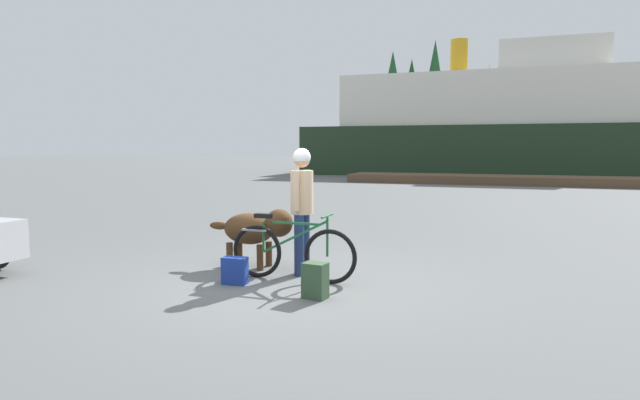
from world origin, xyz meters
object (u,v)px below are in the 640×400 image
dog (256,229)px  backpack (315,281)px  handbag_pannier (235,271)px  sailboat_moored (486,166)px  ferry_boat (507,127)px  person_cyclist (302,198)px  bicycle (292,252)px

dog → backpack: 1.91m
dog → handbag_pannier: bearing=-79.6°
sailboat_moored → backpack: bearing=-90.9°
ferry_boat → sailboat_moored: 3.55m
handbag_pannier → sailboat_moored: 32.11m
dog → ferry_boat: ferry_boat is taller
handbag_pannier → ferry_boat: (3.04, 29.99, 2.86)m
backpack → handbag_pannier: size_ratio=1.20×
person_cyclist → dog: (-0.81, 0.15, -0.50)m
sailboat_moored → bicycle: bearing=-91.9°
person_cyclist → backpack: size_ratio=4.14×
ferry_boat → handbag_pannier: bearing=-95.8°
bicycle → ferry_boat: size_ratio=0.07×
bicycle → backpack: (0.59, -0.69, -0.18)m
ferry_boat → sailboat_moored: (-1.33, 2.07, -2.56)m
ferry_boat → dog: bearing=-96.3°
backpack → person_cyclist: bearing=119.0°
handbag_pannier → ferry_boat: ferry_boat is taller
bicycle → person_cyclist: bearing=91.2°
bicycle → handbag_pannier: bicycle is taller
bicycle → sailboat_moored: bearing=88.1°
handbag_pannier → person_cyclist: bearing=52.7°
person_cyclist → handbag_pannier: bearing=-127.3°
backpack → handbag_pannier: backpack is taller
dog → backpack: bearing=-41.3°
person_cyclist → ferry_boat: bearing=85.3°
backpack → sailboat_moored: 32.33m
backpack → dog: bearing=138.7°
backpack → ferry_boat: size_ratio=0.02×
sailboat_moored → person_cyclist: bearing=-92.0°
person_cyclist → sailboat_moored: bearing=88.0°
person_cyclist → dog: bearing=169.6°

